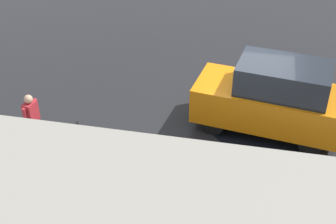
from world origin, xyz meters
The scene contains 6 objects.
ground_plane centered at (0.00, 0.00, 0.00)m, with size 60.00×60.00×0.00m, color black.
moving_hatchback centered at (-0.72, 0.12, 1.03)m, with size 4.11×2.25×2.06m.
fire_hydrant centered at (4.13, 2.39, 0.40)m, with size 0.42×0.31×0.80m.
pedestrian centered at (5.20, 2.21, 0.96)m, with size 0.30×0.56×1.62m.
sign_post centered at (3.14, 4.21, 1.58)m, with size 0.07×0.44×2.40m.
puddle_patch centered at (-0.71, -0.28, 0.00)m, with size 3.50×3.50×0.01m, color black.
Camera 1 is at (-0.15, 11.03, 7.67)m, focal length 50.00 mm.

